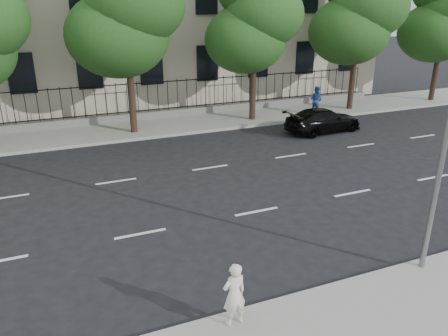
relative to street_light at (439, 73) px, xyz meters
name	(u,v)px	position (x,y,z in m)	size (l,w,h in m)	color
ground	(295,248)	(-2.50, 1.77, -5.15)	(120.00, 120.00, 0.00)	black
far_sidewalk	(167,125)	(-2.50, 15.77, -5.07)	(60.00, 4.00, 0.15)	gray
lane_markings	(231,187)	(-2.50, 6.52, -5.14)	(49.60, 4.62, 0.01)	silver
iron_fence	(159,109)	(-2.50, 17.47, -4.50)	(30.00, 0.50, 2.20)	slate
street_light	(439,73)	(0.00, 0.00, 0.00)	(0.25, 3.32, 8.05)	slate
tree_c	(125,7)	(-4.46, 15.13, 1.26)	(5.89, 5.50, 9.80)	#382619
tree_d	(254,17)	(2.54, 15.13, 0.69)	(5.34, 4.94, 8.84)	#382619
tree_e	(358,9)	(9.54, 15.13, 1.05)	(5.71, 5.31, 9.46)	#382619
tree_f	(444,14)	(16.54, 15.13, 0.73)	(5.52, 5.12, 9.01)	#382619
black_sedan	(323,120)	(5.13, 11.57, -4.51)	(1.80, 4.42, 1.28)	black
woman_near	(234,294)	(-5.48, -0.63, -4.24)	(0.55, 0.36, 1.51)	silver
pedestrian_far	(316,100)	(6.69, 14.68, -4.15)	(0.82, 0.64, 1.69)	navy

